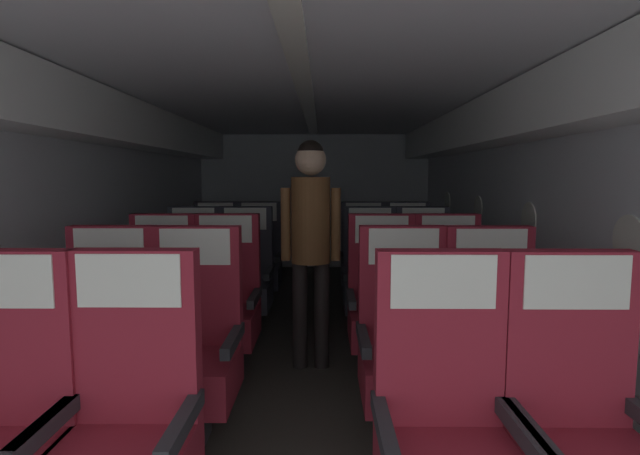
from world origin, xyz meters
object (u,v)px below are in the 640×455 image
object	(u,v)px
seat_c_left_window	(160,305)
seat_d_left_window	(192,279)
seat_a_right_aisle	(583,438)
flight_attendant	(311,229)
seat_b_right_aisle	(494,350)
seat_e_right_window	(364,263)
seat_c_right_aisle	(450,305)
seat_e_right_aisle	(408,263)
seat_e_left_window	(215,262)
seat_b_right_window	(405,348)
seat_b_left_window	(106,348)
seat_c_right_window	(382,306)
seat_a_right_window	(446,437)
seat_b_left_aisle	(193,349)
seat_e_left_aisle	(259,262)
seat_d_left_aisle	(245,279)
seat_d_right_aisle	(424,280)
seat_d_right_window	(370,280)
seat_c_left_aisle	(224,305)
seat_a_left_aisle	(124,434)

from	to	relation	value
seat_c_left_window	seat_d_left_window	world-z (taller)	same
seat_a_right_aisle	flight_attendant	xyz separation A→B (m)	(-1.02, 1.82, 0.56)
seat_b_right_aisle	seat_e_right_window	world-z (taller)	same
seat_c_right_aisle	seat_d_left_window	xyz separation A→B (m)	(-2.10, 0.88, 0.00)
seat_b_right_aisle	seat_e_right_aisle	size ratio (longest dim) A/B	1.00
seat_e_left_window	flight_attendant	world-z (taller)	flight_attendant
seat_b_right_aisle	seat_b_right_window	size ratio (longest dim) A/B	1.00
seat_b_left_window	seat_c_right_window	world-z (taller)	same
seat_a_right_aisle	seat_a_right_window	bearing A→B (deg)	179.43
seat_b_left_aisle	seat_e_left_aisle	bearing A→B (deg)	90.04
seat_b_left_window	seat_b_right_aisle	distance (m)	2.10
seat_b_left_window	seat_d_left_aisle	distance (m)	1.83
seat_a_right_aisle	seat_d_left_window	world-z (taller)	same
seat_e_left_window	seat_d_left_aisle	bearing A→B (deg)	-61.79
seat_d_left_window	seat_b_left_window	bearing A→B (deg)	-89.78
seat_e_left_aisle	seat_c_right_aisle	bearing A→B (deg)	-47.24
seat_a_right_aisle	seat_d_left_window	xyz separation A→B (m)	(-2.12, 2.66, 0.00)
seat_b_left_aisle	seat_b_right_aisle	bearing A→B (deg)	0.21
seat_e_right_window	seat_b_left_window	bearing A→B (deg)	-121.61
seat_b_right_window	seat_e_right_window	size ratio (longest dim) A/B	1.00
seat_d_right_aisle	seat_e_left_aisle	world-z (taller)	same
seat_b_left_window	seat_d_right_window	world-z (taller)	same
seat_e_right_aisle	seat_a_right_aisle	bearing A→B (deg)	-89.91
seat_c_right_aisle	seat_e_left_aisle	distance (m)	2.39
seat_a_right_aisle	seat_d_right_window	distance (m)	2.71
seat_e_left_aisle	seat_d_right_window	bearing A→B (deg)	-37.65
seat_b_right_window	flight_attendant	size ratio (longest dim) A/B	0.68
seat_d_right_aisle	seat_c_left_aisle	bearing A→B (deg)	-151.67
seat_c_right_window	seat_d_left_window	bearing A→B (deg)	151.19
seat_a_right_aisle	seat_c_right_window	world-z (taller)	same
seat_b_right_window	seat_d_left_window	distance (m)	2.40
seat_e_left_window	seat_e_right_window	distance (m)	1.62
seat_c_right_window	seat_e_right_aisle	bearing A→B (deg)	74.26
seat_b_left_aisle	flight_attendant	size ratio (longest dim) A/B	0.68
seat_c_left_window	seat_d_right_window	bearing A→B (deg)	28.85
flight_attendant	seat_a_right_aisle	bearing A→B (deg)	139.18
seat_e_right_aisle	flight_attendant	xyz separation A→B (m)	(-1.01, -1.70, 0.56)
seat_c_left_window	seat_a_right_window	bearing A→B (deg)	-47.40
seat_d_right_aisle	seat_e_right_window	size ratio (longest dim) A/B	1.00
seat_b_right_window	seat_c_left_window	xyz separation A→B (m)	(-1.63, 0.87, 0.00)
seat_c_left_window	flight_attendant	bearing A→B (deg)	2.26
seat_b_left_window	seat_d_right_window	distance (m)	2.39
seat_a_left_aisle	seat_c_left_window	world-z (taller)	same
seat_c_left_aisle	seat_c_right_aisle	world-z (taller)	same
seat_d_left_aisle	seat_e_right_aisle	size ratio (longest dim) A/B	1.00
seat_b_left_window	seat_b_left_aisle	world-z (taller)	same
seat_b_left_window	seat_d_right_window	size ratio (longest dim) A/B	1.00
seat_c_right_window	seat_b_left_window	bearing A→B (deg)	-151.56
seat_b_right_aisle	seat_c_right_aisle	size ratio (longest dim) A/B	1.00
seat_b_right_aisle	flight_attendant	size ratio (longest dim) A/B	0.68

